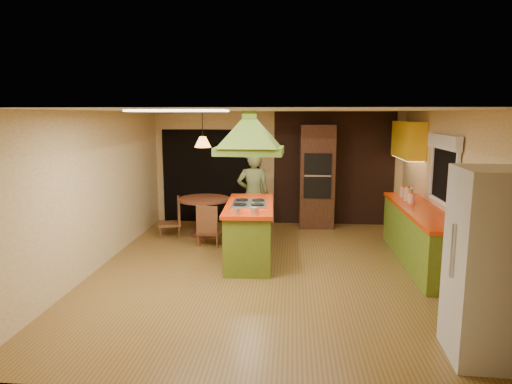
# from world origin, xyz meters

# --- Properties ---
(ground) EXTENTS (6.50, 6.50, 0.00)m
(ground) POSITION_xyz_m (0.00, 0.00, 0.00)
(ground) COLOR brown
(ground) RESTS_ON ground
(room_walls) EXTENTS (5.50, 6.50, 6.50)m
(room_walls) POSITION_xyz_m (0.00, 0.00, 1.25)
(room_walls) COLOR beige
(room_walls) RESTS_ON ground
(ceiling_plane) EXTENTS (6.50, 6.50, 0.00)m
(ceiling_plane) POSITION_xyz_m (0.00, 0.00, 2.50)
(ceiling_plane) COLOR silver
(ceiling_plane) RESTS_ON room_walls
(brick_panel) EXTENTS (2.64, 0.03, 2.50)m
(brick_panel) POSITION_xyz_m (1.25, 3.23, 1.25)
(brick_panel) COLOR #381E14
(brick_panel) RESTS_ON ground
(nook_opening) EXTENTS (2.20, 0.03, 2.10)m
(nook_opening) POSITION_xyz_m (-1.50, 3.23, 1.05)
(nook_opening) COLOR black
(nook_opening) RESTS_ON ground
(right_counter) EXTENTS (0.62, 3.05, 0.92)m
(right_counter) POSITION_xyz_m (2.45, 0.60, 0.46)
(right_counter) COLOR olive
(right_counter) RESTS_ON ground
(upper_cabinets) EXTENTS (0.34, 1.40, 0.70)m
(upper_cabinets) POSITION_xyz_m (2.57, 2.20, 1.95)
(upper_cabinets) COLOR yellow
(upper_cabinets) RESTS_ON room_walls
(window_right) EXTENTS (0.12, 1.35, 1.06)m
(window_right) POSITION_xyz_m (2.70, 0.40, 1.77)
(window_right) COLOR black
(window_right) RESTS_ON room_walls
(fluor_panel) EXTENTS (1.20, 0.60, 0.03)m
(fluor_panel) POSITION_xyz_m (-1.10, -1.20, 2.48)
(fluor_panel) COLOR white
(fluor_panel) RESTS_ON ceiling_plane
(kitchen_island) EXTENTS (0.86, 1.97, 0.98)m
(kitchen_island) POSITION_xyz_m (-0.37, 0.53, 0.49)
(kitchen_island) COLOR #61731C
(kitchen_island) RESTS_ON ground
(range_hood) EXTENTS (1.12, 0.82, 0.80)m
(range_hood) POSITION_xyz_m (-0.37, 0.53, 2.25)
(range_hood) COLOR #53721C
(range_hood) RESTS_ON ceiling_plane
(man) EXTENTS (0.69, 0.51, 1.75)m
(man) POSITION_xyz_m (-0.42, 1.85, 0.88)
(man) COLOR #525E31
(man) RESTS_ON ground
(refrigerator) EXTENTS (0.83, 0.79, 1.94)m
(refrigerator) POSITION_xyz_m (2.34, -2.43, 0.97)
(refrigerator) COLOR silver
(refrigerator) RESTS_ON ground
(wall_oven) EXTENTS (0.75, 0.62, 2.22)m
(wall_oven) POSITION_xyz_m (0.87, 2.95, 1.11)
(wall_oven) COLOR #4F2C19
(wall_oven) RESTS_ON ground
(dining_table) EXTENTS (1.04, 1.04, 0.77)m
(dining_table) POSITION_xyz_m (-1.43, 2.01, 0.54)
(dining_table) COLOR brown
(dining_table) RESTS_ON ground
(chair_left) EXTENTS (0.54, 0.54, 0.79)m
(chair_left) POSITION_xyz_m (-2.13, 1.91, 0.40)
(chair_left) COLOR brown
(chair_left) RESTS_ON ground
(chair_near) EXTENTS (0.50, 0.50, 0.79)m
(chair_near) POSITION_xyz_m (-1.18, 1.36, 0.39)
(chair_near) COLOR brown
(chair_near) RESTS_ON ground
(pendant_lamp) EXTENTS (0.38, 0.38, 0.21)m
(pendant_lamp) POSITION_xyz_m (-1.43, 2.01, 1.90)
(pendant_lamp) COLOR #FF9E3F
(pendant_lamp) RESTS_ON ceiling_plane
(canister_large) EXTENTS (0.20, 0.20, 0.23)m
(canister_large) POSITION_xyz_m (2.40, 1.27, 1.03)
(canister_large) COLOR beige
(canister_large) RESTS_ON right_counter
(canister_medium) EXTENTS (0.14, 0.14, 0.17)m
(canister_medium) POSITION_xyz_m (2.40, 1.66, 1.01)
(canister_medium) COLOR beige
(canister_medium) RESTS_ON right_counter
(canister_small) EXTENTS (0.14, 0.14, 0.16)m
(canister_small) POSITION_xyz_m (2.40, 1.05, 1.00)
(canister_small) COLOR #FFE7CD
(canister_small) RESTS_ON right_counter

